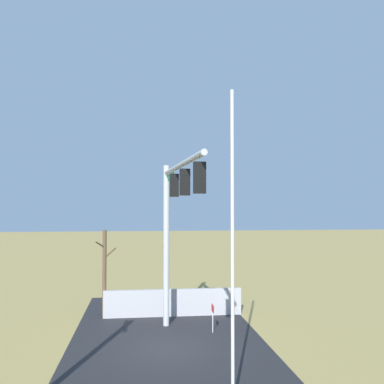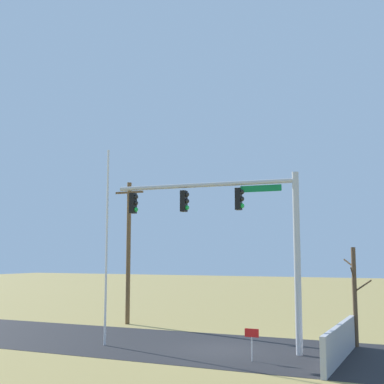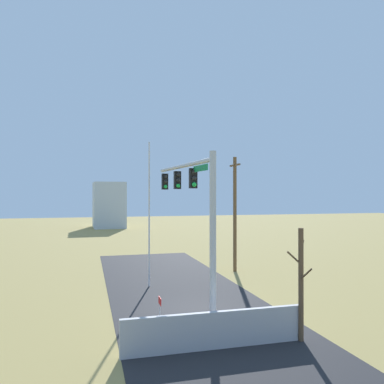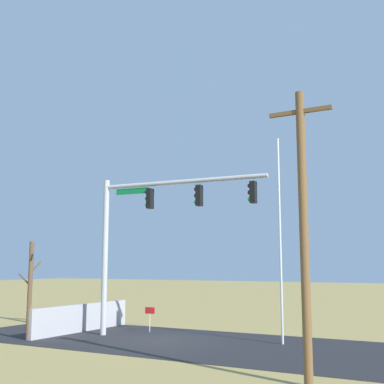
# 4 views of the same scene
# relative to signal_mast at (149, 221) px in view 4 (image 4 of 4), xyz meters

# --- Properties ---
(ground_plane) EXTENTS (160.00, 160.00, 0.00)m
(ground_plane) POSITION_rel_signal_mast_xyz_m (-0.87, 0.26, -5.41)
(ground_plane) COLOR #9E894C
(road_surface) EXTENTS (28.00, 8.00, 0.01)m
(road_surface) POSITION_rel_signal_mast_xyz_m (-4.87, 0.26, -5.40)
(road_surface) COLOR #232326
(road_surface) RESTS_ON ground_plane
(sidewalk_corner) EXTENTS (6.00, 6.00, 0.01)m
(sidewalk_corner) POSITION_rel_signal_mast_xyz_m (3.44, 0.17, -5.40)
(sidewalk_corner) COLOR #B7B5AD
(sidewalk_corner) RESTS_ON ground_plane
(retaining_fence) EXTENTS (0.20, 7.01, 1.37)m
(retaining_fence) POSITION_rel_signal_mast_xyz_m (4.14, -0.29, -4.72)
(retaining_fence) COLOR #A8A8AD
(retaining_fence) RESTS_ON ground_plane
(signal_mast) EXTENTS (8.42, 0.86, 7.52)m
(signal_mast) POSITION_rel_signal_mast_xyz_m (0.00, 0.00, 0.00)
(signal_mast) COLOR #B2B5BA
(signal_mast) RESTS_ON ground_plane
(flagpole) EXTENTS (0.10, 0.10, 8.94)m
(flagpole) POSITION_rel_signal_mast_xyz_m (-6.06, -1.18, -0.94)
(flagpole) COLOR silver
(flagpole) RESTS_ON ground_plane
(utility_pole) EXTENTS (1.90, 0.26, 8.45)m
(utility_pole) POSITION_rel_signal_mast_xyz_m (-9.10, 5.67, -1.01)
(utility_pole) COLOR brown
(utility_pole) RESTS_ON ground_plane
(bare_tree) EXTENTS (1.27, 1.02, 4.39)m
(bare_tree) POSITION_rel_signal_mast_xyz_m (4.28, 3.17, -3.15)
(bare_tree) COLOR brown
(bare_tree) RESTS_ON ground_plane
(open_sign) EXTENTS (0.56, 0.04, 1.22)m
(open_sign) POSITION_rel_signal_mast_xyz_m (1.07, -1.81, -4.50)
(open_sign) COLOR silver
(open_sign) RESTS_ON ground_plane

